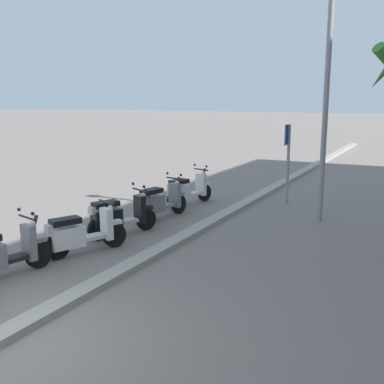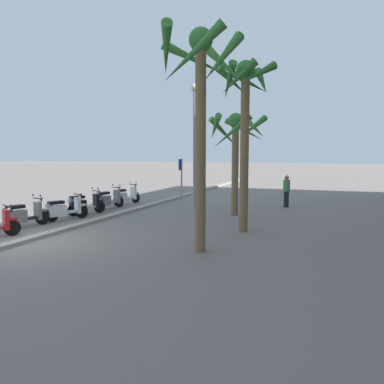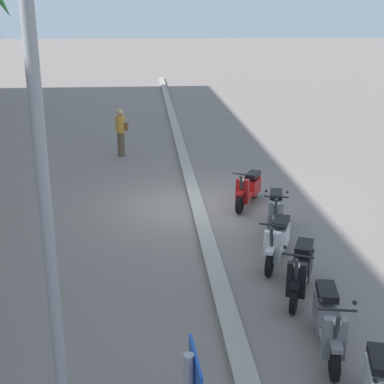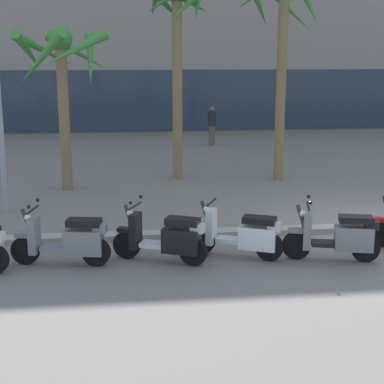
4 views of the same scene
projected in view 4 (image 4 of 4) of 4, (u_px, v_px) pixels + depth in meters
scooter_grey_mid_rear at (68, 241)px, 10.45m from camera, size 1.80×0.67×1.17m
scooter_black_tail_end at (167, 238)px, 10.58m from camera, size 1.70×0.90×1.17m
scooter_white_mid_front at (243, 235)px, 10.84m from camera, size 1.69×0.92×1.04m
scooter_grey_lead_nearest at (339, 237)px, 10.69m from camera, size 1.74×0.71×1.17m
palm_tree_mid_walkway at (177, 29)px, 16.88m from camera, size 2.07×2.11×5.78m
palm_tree_near_sign at (61, 66)px, 15.70m from camera, size 2.70×2.76×4.44m
palm_tree_by_mall_entrance at (283, 24)px, 16.69m from camera, size 2.72×2.59×5.96m
pedestrian_window_shopping at (212, 125)px, 24.21m from camera, size 0.34×0.34×1.61m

